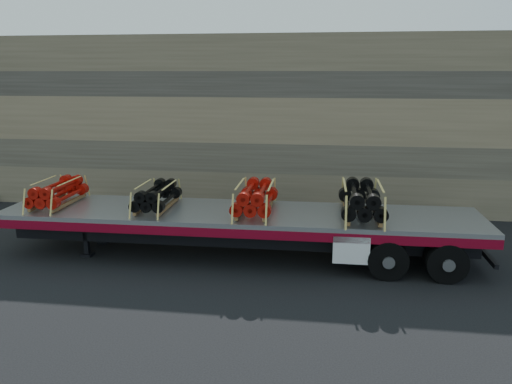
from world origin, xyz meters
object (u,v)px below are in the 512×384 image
Objects in this scene: trailer at (239,234)px; bundle_front at (58,193)px; bundle_midfront at (157,197)px; bundle_rear at (362,201)px; bundle_midrear at (255,198)px.

trailer is 5.93m from bundle_front.
bundle_midfront is 6.23m from bundle_rear.
trailer is 3.85m from bundle_rear.
bundle_midrear is (0.52, 0.01, 1.13)m from trailer.
bundle_front is 0.85× the size of bundle_rear.
bundle_midfront is 0.89× the size of bundle_midrear.
bundle_midrear is at bearing -180.00° from bundle_rear.
bundle_rear reaches higher than bundle_midrear.
bundle_rear reaches higher than trailer.
bundle_midfront reaches higher than trailer.
bundle_midrear is at bearing 0.00° from trailer.
bundle_rear is at bearing 0.00° from bundle_midfront.
bundle_rear is at bearing 0.00° from bundle_front.
bundle_front is at bearing 180.00° from trailer.
bundle_midrear is at bearing 0.00° from bundle_midfront.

